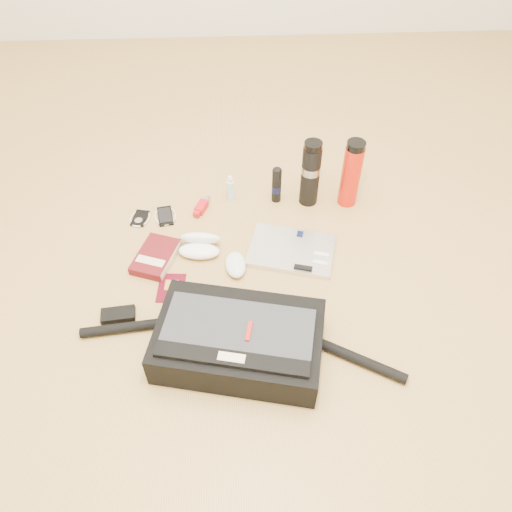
# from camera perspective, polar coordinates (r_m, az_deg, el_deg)

# --- Properties ---
(ground) EXTENTS (4.00, 4.00, 0.00)m
(ground) POSITION_cam_1_polar(r_m,az_deg,el_deg) (1.74, -1.40, -3.98)
(ground) COLOR tan
(ground) RESTS_ON ground
(messenger_bag) EXTENTS (1.02, 0.41, 0.14)m
(messenger_bag) POSITION_cam_1_polar(r_m,az_deg,el_deg) (1.55, -2.06, -9.62)
(messenger_bag) COLOR black
(messenger_bag) RESTS_ON ground
(laptop) EXTENTS (0.35, 0.29, 0.03)m
(laptop) POSITION_cam_1_polar(r_m,az_deg,el_deg) (1.86, 4.12, 0.64)
(laptop) COLOR silver
(laptop) RESTS_ON ground
(book) EXTENTS (0.18, 0.22, 0.04)m
(book) POSITION_cam_1_polar(r_m,az_deg,el_deg) (1.86, -11.37, -0.09)
(book) COLOR #4F0C12
(book) RESTS_ON ground
(passport) EXTENTS (0.10, 0.13, 0.01)m
(passport) POSITION_cam_1_polar(r_m,az_deg,el_deg) (1.77, -9.67, -3.59)
(passport) COLOR #470312
(passport) RESTS_ON ground
(mouse) EXTENTS (0.08, 0.13, 0.04)m
(mouse) POSITION_cam_1_polar(r_m,az_deg,el_deg) (1.79, -2.35, -1.00)
(mouse) COLOR silver
(mouse) RESTS_ON ground
(sunglasses_case) EXTENTS (0.16, 0.14, 0.09)m
(sunglasses_case) POSITION_cam_1_polar(r_m,az_deg,el_deg) (1.85, -6.44, 1.28)
(sunglasses_case) COLOR white
(sunglasses_case) RESTS_ON ground
(ipod) EXTENTS (0.09, 0.10, 0.01)m
(ipod) POSITION_cam_1_polar(r_m,az_deg,el_deg) (2.03, -13.12, 4.23)
(ipod) COLOR black
(ipod) RESTS_ON ground
(phone) EXTENTS (0.10, 0.12, 0.01)m
(phone) POSITION_cam_1_polar(r_m,az_deg,el_deg) (2.02, -10.33, 4.53)
(phone) COLOR black
(phone) RESTS_ON ground
(inhaler) EXTENTS (0.07, 0.12, 0.03)m
(inhaler) POSITION_cam_1_polar(r_m,az_deg,el_deg) (2.03, -6.20, 5.66)
(inhaler) COLOR red
(inhaler) RESTS_ON ground
(spray_bottle) EXTENTS (0.04, 0.04, 0.12)m
(spray_bottle) POSITION_cam_1_polar(r_m,az_deg,el_deg) (2.04, -2.93, 7.62)
(spray_bottle) COLOR #ACD9EE
(spray_bottle) RESTS_ON ground
(aerosol_can) EXTENTS (0.04, 0.04, 0.16)m
(aerosol_can) POSITION_cam_1_polar(r_m,az_deg,el_deg) (2.02, 2.37, 8.16)
(aerosol_can) COLOR black
(aerosol_can) RESTS_ON ground
(thermos_black) EXTENTS (0.07, 0.07, 0.29)m
(thermos_black) POSITION_cam_1_polar(r_m,az_deg,el_deg) (1.98, 6.25, 9.39)
(thermos_black) COLOR black
(thermos_black) RESTS_ON ground
(thermos_red) EXTENTS (0.09, 0.09, 0.29)m
(thermos_red) POSITION_cam_1_polar(r_m,az_deg,el_deg) (2.00, 10.82, 9.20)
(thermos_red) COLOR red
(thermos_red) RESTS_ON ground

